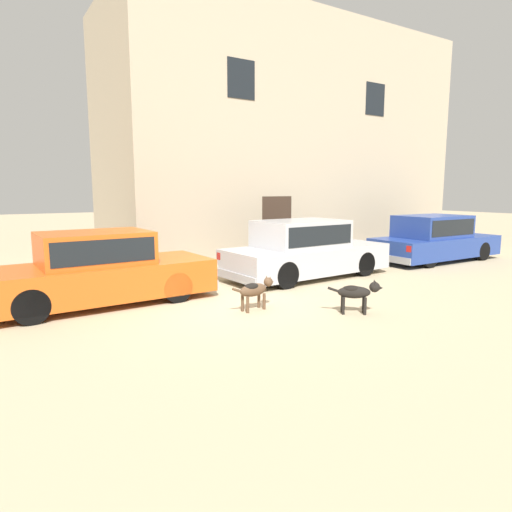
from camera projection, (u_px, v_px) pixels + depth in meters
ground_plane at (236, 303)px, 9.04m from camera, size 80.00×80.00×0.00m
parked_sedan_nearest at (98, 269)px, 8.86m from camera, size 4.72×1.92×1.48m
parked_sedan_second at (305, 249)px, 11.59m from camera, size 4.76×2.04×1.52m
parked_sedan_third at (434, 238)px, 14.31m from camera, size 4.67×1.78×1.49m
apartment_block at (280, 144)px, 16.68m from camera, size 12.81×5.20×8.08m
stray_dog_spotted at (255, 289)px, 8.45m from camera, size 1.02×0.30×0.63m
stray_dog_tan at (357, 292)px, 8.19m from camera, size 0.87×0.66×0.65m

